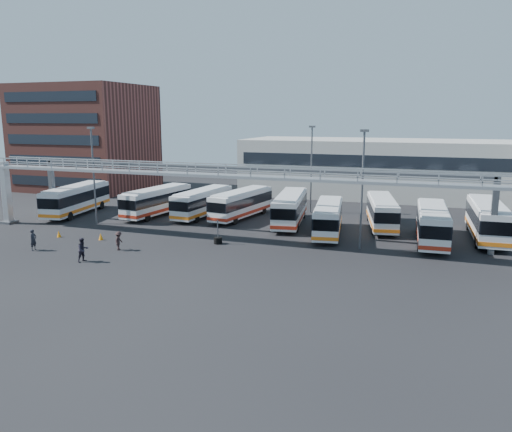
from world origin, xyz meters
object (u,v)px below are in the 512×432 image
(light_pole_mid, at_px, (362,183))
(pedestrian_a, at_px, (33,240))
(bus_9, at_px, (487,219))
(pedestrian_b, at_px, (83,250))
(light_pole_left, at_px, (93,170))
(bus_0, at_px, (76,198))
(bus_2, at_px, (157,200))
(cone_left, at_px, (59,234))
(bus_6, at_px, (328,217))
(tire_stack, at_px, (218,240))
(bus_8, at_px, (432,223))
(bus_7, at_px, (382,211))
(light_pole_back, at_px, (311,164))
(bus_3, at_px, (203,202))
(pedestrian_c, at_px, (119,241))
(bus_4, at_px, (241,203))
(bus_5, at_px, (290,207))

(light_pole_mid, xyz_separation_m, pedestrian_a, (-26.18, -9.88, -4.81))
(bus_9, bearing_deg, pedestrian_b, -150.92)
(light_pole_left, xyz_separation_m, bus_0, (-5.39, 3.55, -3.85))
(bus_2, xyz_separation_m, cone_left, (-3.35, -12.39, -1.46))
(bus_6, bearing_deg, tire_stack, -149.74)
(bus_8, relative_size, cone_left, 17.47)
(pedestrian_a, bearing_deg, bus_7, -57.71)
(pedestrian_b, relative_size, tire_stack, 0.90)
(light_pole_back, relative_size, bus_3, 0.98)
(pedestrian_b, bearing_deg, cone_left, 70.53)
(bus_3, height_order, pedestrian_b, bus_3)
(bus_7, bearing_deg, cone_left, -163.84)
(light_pole_back, xyz_separation_m, bus_9, (18.55, -7.56, -3.79))
(bus_0, distance_m, pedestrian_c, 18.44)
(bus_2, bearing_deg, pedestrian_b, -71.24)
(bus_9, bearing_deg, bus_0, -178.65)
(bus_7, distance_m, cone_left, 31.93)
(light_pole_back, bearing_deg, bus_4, -136.41)
(bus_5, xyz_separation_m, bus_8, (14.20, -3.11, -0.01))
(light_pole_mid, xyz_separation_m, pedestrian_c, (-19.36, -7.36, -4.92))
(bus_9, xyz_separation_m, tire_stack, (-22.83, -9.94, -1.57))
(light_pole_left, bearing_deg, light_pole_mid, -2.05)
(bus_3, distance_m, bus_7, 19.84)
(bus_0, height_order, cone_left, bus_0)
(pedestrian_c, bearing_deg, bus_4, -26.56)
(pedestrian_a, relative_size, cone_left, 2.92)
(bus_8, xyz_separation_m, tire_stack, (-18.07, -6.91, -1.47))
(bus_3, bearing_deg, tire_stack, -54.37)
(bus_3, height_order, bus_6, bus_3)
(bus_8, xyz_separation_m, pedestrian_b, (-25.75, -15.66, -0.87))
(bus_0, distance_m, pedestrian_a, 16.17)
(pedestrian_c, distance_m, cone_left, 8.43)
(bus_5, height_order, pedestrian_b, bus_5)
(bus_3, xyz_separation_m, pedestrian_b, (-1.00, -19.54, -0.76))
(bus_2, bearing_deg, cone_left, -99.29)
(pedestrian_b, xyz_separation_m, tire_stack, (7.68, 8.75, -0.60))
(bus_3, relative_size, cone_left, 16.55)
(light_pole_left, bearing_deg, bus_7, 15.96)
(pedestrian_b, distance_m, pedestrian_c, 3.94)
(cone_left, bearing_deg, bus_4, 47.31)
(pedestrian_c, relative_size, cone_left, 2.58)
(pedestrian_c, bearing_deg, light_pole_left, 36.23)
(bus_2, distance_m, bus_4, 9.88)
(bus_2, bearing_deg, light_pole_left, -116.38)
(pedestrian_b, distance_m, cone_left, 9.64)
(bus_9, relative_size, pedestrian_c, 7.15)
(bus_6, relative_size, pedestrian_b, 5.43)
(light_pole_back, distance_m, bus_4, 9.75)
(pedestrian_c, bearing_deg, bus_5, -46.07)
(pedestrian_b, bearing_deg, tire_stack, -22.56)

